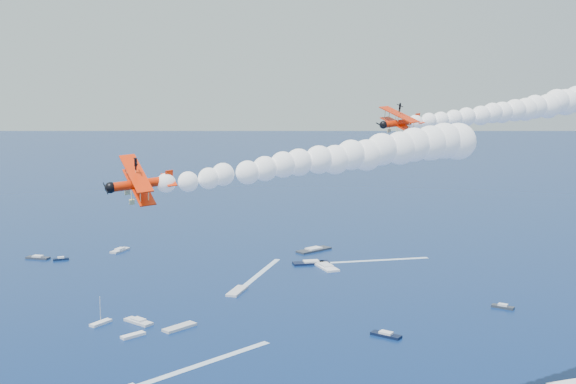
{
  "coord_description": "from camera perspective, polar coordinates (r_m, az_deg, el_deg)",
  "views": [
    {
      "loc": [
        0.12,
        -85.93,
        63.23
      ],
      "look_at": [
        -2.19,
        11.87,
        48.51
      ],
      "focal_mm": 44.13,
      "sensor_mm": 36.0,
      "label": 1
    }
  ],
  "objects": [
    {
      "name": "biplane_lead",
      "position": [
        112.84,
        9.08,
        5.53
      ],
      "size": [
        11.08,
        12.12,
        7.63
      ],
      "primitive_type": null,
      "rotation": [
        -0.25,
        0.07,
        3.65
      ],
      "color": "red"
    },
    {
      "name": "biplane_trail",
      "position": [
        86.99,
        -11.75,
        0.66
      ],
      "size": [
        12.12,
        13.43,
        9.31
      ],
      "primitive_type": null,
      "rotation": [
        -0.38,
        0.07,
        3.59
      ],
      "color": "#F22905"
    },
    {
      "name": "spectator_boats",
      "position": [
        207.87,
        -3.93,
        -9.07
      ],
      "size": [
        220.35,
        167.19,
        0.7
      ],
      "color": "silver",
      "rests_on": "ground"
    },
    {
      "name": "smoke_trail_lead",
      "position": [
        129.29,
        18.13,
        6.42
      ],
      "size": [
        51.59,
        44.77,
        9.18
      ],
      "primitive_type": null,
      "rotation": [
        0.0,
        0.0,
        3.65
      ],
      "color": "white"
    },
    {
      "name": "smoke_trail_trail",
      "position": [
        95.42,
        3.08,
        2.64
      ],
      "size": [
        51.47,
        41.96,
        9.18
      ],
      "primitive_type": null,
      "rotation": [
        0.0,
        0.0,
        3.59
      ],
      "color": "white"
    },
    {
      "name": "boat_wakes",
      "position": [
        223.36,
        0.47,
        -7.88
      ],
      "size": [
        82.56,
        117.63,
        0.04
      ],
      "color": "white",
      "rests_on": "ground"
    }
  ]
}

